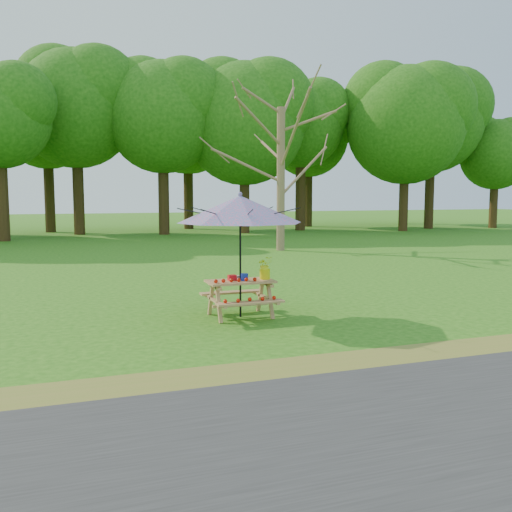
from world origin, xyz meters
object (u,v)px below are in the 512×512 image
object	(u,v)px
picnic_table	(240,299)
flower_bucket	(265,267)
bare_tree	(281,46)
patio_umbrella	(240,209)

from	to	relation	value
picnic_table	flower_bucket	xyz separation A→B (m)	(0.47, -0.01, 0.56)
bare_tree	patio_umbrella	size ratio (longest dim) A/B	5.07
bare_tree	patio_umbrella	xyz separation A→B (m)	(-5.38, -11.21, -5.90)
picnic_table	patio_umbrella	distance (m)	1.62
patio_umbrella	flower_bucket	distance (m)	1.16
picnic_table	patio_umbrella	xyz separation A→B (m)	(0.00, 0.00, 1.62)
picnic_table	flower_bucket	bearing A→B (deg)	-0.99
bare_tree	picnic_table	distance (m)	14.53
bare_tree	patio_umbrella	world-z (taller)	bare_tree
bare_tree	flower_bucket	world-z (taller)	bare_tree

